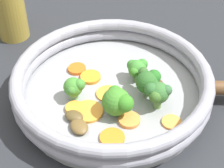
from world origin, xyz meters
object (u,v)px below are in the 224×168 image
object	(u,v)px
carrot_slice_7	(88,111)
broccoli_floret_4	(74,88)
skillet	(112,95)
broccoli_floret_0	(137,68)
carrot_slice_5	(91,77)
carrot_slice_1	(108,94)
broccoli_floret_2	(118,101)
carrot_slice_4	(129,120)
carrot_slice_0	(75,108)
mushroom_piece_0	(74,116)
broccoli_floret_3	(149,81)
mushroom_piece_2	(79,126)
carrot_slice_2	(172,122)
carrot_slice_6	(77,69)
broccoli_floret_1	(158,93)
mushroom_piece_1	(157,84)
carrot_slice_3	(112,138)

from	to	relation	value
carrot_slice_7	broccoli_floret_4	distance (m)	0.04
skillet	broccoli_floret_0	size ratio (longest dim) A/B	8.04
skillet	carrot_slice_5	bearing A→B (deg)	-47.83
carrot_slice_1	carrot_slice_5	size ratio (longest dim) A/B	1.12
skillet	broccoli_floret_2	distance (m)	0.06
carrot_slice_1	carrot_slice_4	size ratio (longest dim) A/B	1.17
carrot_slice_0	broccoli_floret_2	bearing A→B (deg)	165.91
carrot_slice_4	mushroom_piece_0	world-z (taller)	mushroom_piece_0
broccoli_floret_3	mushroom_piece_2	size ratio (longest dim) A/B	1.37
carrot_slice_2	broccoli_floret_0	world-z (taller)	broccoli_floret_0
carrot_slice_7	carrot_slice_6	bearing A→B (deg)	-83.64
broccoli_floret_3	carrot_slice_4	bearing A→B (deg)	55.07
carrot_slice_7	mushroom_piece_2	bearing A→B (deg)	64.42
skillet	carrot_slice_1	bearing A→B (deg)	46.22
broccoli_floret_0	carrot_slice_7	bearing A→B (deg)	38.75
carrot_slice_2	broccoli_floret_1	distance (m)	0.05
mushroom_piece_0	carrot_slice_2	bearing A→B (deg)	169.80
skillet	mushroom_piece_2	world-z (taller)	mushroom_piece_2
carrot_slice_4	broccoli_floret_0	xyz separation A→B (m)	(-0.03, -0.10, 0.02)
carrot_slice_5	carrot_slice_7	xyz separation A→B (m)	(0.01, 0.08, -0.00)
carrot_slice_0	carrot_slice_2	size ratio (longest dim) A/B	0.96
broccoli_floret_4	carrot_slice_7	bearing A→B (deg)	118.30
carrot_slice_4	mushroom_piece_2	bearing A→B (deg)	4.78
carrot_slice_1	mushroom_piece_1	xyz separation A→B (m)	(-0.08, -0.01, 0.00)
carrot_slice_1	broccoli_floret_4	world-z (taller)	broccoli_floret_4
carrot_slice_7	mushroom_piece_0	world-z (taller)	mushroom_piece_0
carrot_slice_1	mushroom_piece_1	bearing A→B (deg)	-173.66
carrot_slice_0	broccoli_floret_2	distance (m)	0.07
carrot_slice_4	mushroom_piece_0	bearing A→B (deg)	-10.37
skillet	mushroom_piece_0	xyz separation A→B (m)	(0.06, 0.06, 0.01)
carrot_slice_1	mushroom_piece_0	xyz separation A→B (m)	(0.06, 0.05, 0.00)
carrot_slice_4	broccoli_floret_2	distance (m)	0.03
broccoli_floret_3	broccoli_floret_2	bearing A→B (deg)	34.63
skillet	carrot_slice_2	size ratio (longest dim) A/B	10.03
mushroom_piece_0	mushroom_piece_2	bearing A→B (deg)	106.44
carrot_slice_3	broccoli_floret_2	bearing A→B (deg)	-107.07
broccoli_floret_0	broccoli_floret_2	xyz separation A→B (m)	(0.04, 0.08, 0.00)
carrot_slice_3	carrot_slice_6	bearing A→B (deg)	-75.34
mushroom_piece_2	broccoli_floret_4	bearing A→B (deg)	-87.12
carrot_slice_2	mushroom_piece_2	bearing A→B (deg)	-1.93
mushroom_piece_2	broccoli_floret_2	bearing A→B (deg)	-157.93
mushroom_piece_2	broccoli_floret_3	bearing A→B (deg)	-151.72
carrot_slice_0	carrot_slice_7	distance (m)	0.02
carrot_slice_4	broccoli_floret_4	distance (m)	0.10
broccoli_floret_0	skillet	bearing A→B (deg)	29.69
carrot_slice_3	carrot_slice_4	bearing A→B (deg)	-134.07
broccoli_floret_0	mushroom_piece_1	xyz separation A→B (m)	(-0.03, 0.02, -0.02)
carrot_slice_5	carrot_slice_6	size ratio (longest dim) A/B	1.12
carrot_slice_3	broccoli_floret_4	xyz separation A→B (m)	(0.05, -0.09, 0.02)
broccoli_floret_1	mushroom_piece_2	world-z (taller)	broccoli_floret_1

